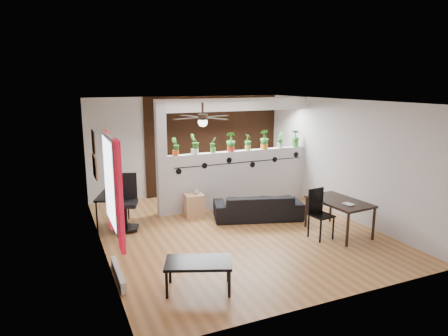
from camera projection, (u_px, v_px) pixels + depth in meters
room_shell at (236, 168)px, 7.89m from camera, size 6.30×7.10×2.90m
partition_wall at (239, 178)px, 9.68m from camera, size 3.60×0.18×1.35m
ceiling_header at (240, 104)px, 9.31m from camera, size 3.60×0.18×0.30m
pier_column at (161, 159)px, 8.80m from camera, size 0.22×0.20×2.60m
brick_panel at (216, 144)px, 10.87m from camera, size 3.90×0.05×2.60m
vine_decal at (241, 163)px, 9.51m from camera, size 3.31×0.01×0.30m
window_assembly at (112, 184)px, 5.77m from camera, size 0.09×1.30×1.55m
baseboard_heater at (118, 274)px, 6.08m from camera, size 0.08×1.00×0.18m
corkboard at (95, 167)px, 7.73m from camera, size 0.03×0.60×0.45m
framed_art at (93, 142)px, 7.58m from camera, size 0.03×0.34×0.44m
ceiling_fan at (203, 119)px, 7.10m from camera, size 1.19×1.19×0.43m
potted_plant_0 at (176, 146)px, 8.88m from camera, size 0.22×0.19×0.41m
potted_plant_1 at (195, 143)px, 9.05m from camera, size 0.27×0.23×0.46m
potted_plant_2 at (213, 144)px, 9.23m from camera, size 0.20×0.17×0.37m
potted_plant_3 at (231, 141)px, 9.40m from camera, size 0.29×0.26×0.46m
potted_plant_4 at (248, 142)px, 9.58m from camera, size 0.16×0.20×0.39m
potted_plant_5 at (264, 139)px, 9.75m from camera, size 0.26×0.21×0.48m
potted_plant_6 at (280, 140)px, 9.94m from camera, size 0.20×0.22×0.38m
potted_plant_7 at (296, 138)px, 10.11m from camera, size 0.27×0.26×0.43m
sofa at (258, 207)px, 8.79m from camera, size 1.95×1.22×0.53m
cube_shelf at (194, 205)px, 8.96m from camera, size 0.45×0.41×0.50m
cup at (196, 192)px, 8.92m from camera, size 0.17×0.17×0.10m
computer_desk at (113, 197)px, 8.19m from camera, size 0.83×1.11×0.72m
monitor at (111, 187)px, 8.29m from camera, size 0.36×0.13×0.20m
office_chair at (126, 206)px, 8.10m from camera, size 0.59×0.60×1.12m
dining_table at (339, 204)px, 7.86m from camera, size 0.85×1.30×0.68m
book at (346, 205)px, 7.54m from camera, size 0.17×0.22×0.02m
folding_chair at (318, 209)px, 7.67m from camera, size 0.43×0.43×0.96m
coffee_table at (198, 264)px, 5.72m from camera, size 1.08×0.84×0.44m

